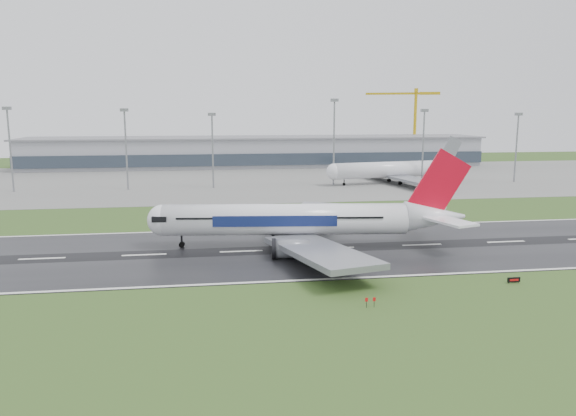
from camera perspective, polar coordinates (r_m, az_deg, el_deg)
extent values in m
plane|color=#2C491B|center=(119.89, 4.75, -4.18)|extent=(520.00, 520.00, 0.00)
cube|color=black|center=(119.88, 4.75, -4.16)|extent=(400.00, 45.00, 0.10)
cube|color=slate|center=(241.44, -1.96, 3.02)|extent=(400.00, 130.00, 0.08)
cube|color=gray|center=(300.16, -3.25, 5.80)|extent=(240.00, 36.00, 15.00)
cylinder|color=gray|center=(225.11, -26.78, 5.24)|extent=(0.64, 0.64, 29.73)
cylinder|color=gray|center=(215.79, -16.39, 5.67)|extent=(0.64, 0.64, 29.15)
cylinder|color=gray|center=(213.76, -7.80, 5.73)|extent=(0.64, 0.64, 27.53)
cylinder|color=gray|center=(219.25, 4.77, 6.60)|extent=(0.64, 0.64, 32.95)
cylinder|color=gray|center=(230.54, 13.79, 6.02)|extent=(0.64, 0.64, 29.01)
cylinder|color=gray|center=(248.71, 22.54, 5.65)|extent=(0.64, 0.64, 27.53)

